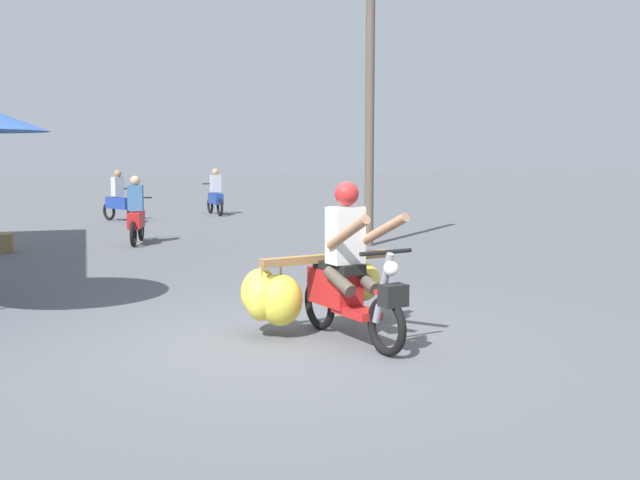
# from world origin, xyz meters

# --- Properties ---
(ground_plane) EXTENTS (120.00, 120.00, 0.00)m
(ground_plane) POSITION_xyz_m (0.00, 0.00, 0.00)
(ground_plane) COLOR #56595E
(motorbike_main_loaded) EXTENTS (1.70, 1.93, 1.58)m
(motorbike_main_loaded) POSITION_xyz_m (0.39, 0.11, 0.53)
(motorbike_main_loaded) COLOR black
(motorbike_main_loaded) RESTS_ON ground
(motorbike_distant_ahead_left) EXTENTS (0.97, 1.40, 1.40)m
(motorbike_distant_ahead_left) POSITION_xyz_m (-0.97, 13.89, 0.57)
(motorbike_distant_ahead_left) COLOR black
(motorbike_distant_ahead_left) RESTS_ON ground
(motorbike_distant_ahead_right) EXTENTS (0.58, 1.60, 1.40)m
(motorbike_distant_ahead_right) POSITION_xyz_m (-0.85, 8.54, 0.57)
(motorbike_distant_ahead_right) COLOR black
(motorbike_distant_ahead_right) RESTS_ON ground
(motorbike_distant_far_ahead) EXTENTS (0.50, 1.62, 1.40)m
(motorbike_distant_far_ahead) POSITION_xyz_m (1.89, 15.19, 0.57)
(motorbike_distant_far_ahead) COLOR black
(motorbike_distant_far_ahead) RESTS_ON ground
(utility_pole) EXTENTS (0.18, 0.18, 5.56)m
(utility_pole) POSITION_xyz_m (3.59, 6.84, 2.78)
(utility_pole) COLOR brown
(utility_pole) RESTS_ON ground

